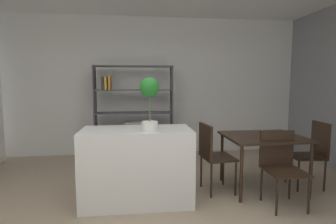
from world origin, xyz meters
The scene contains 9 objects.
ground_plane centered at (0.00, 0.00, 0.00)m, with size 9.22×9.22×0.00m, color tan.
back_partition centered at (0.00, 2.93, 1.42)m, with size 6.70×0.06×2.83m, color white.
kitchen_island centered at (-0.11, 0.56, 0.46)m, with size 1.34×0.67×0.93m, color white.
potted_plant_on_island centered at (0.05, 0.44, 1.32)m, with size 0.23×0.23×0.63m.
open_bookshelf centered at (-0.22, 2.52, 0.82)m, with size 1.50×0.36×1.81m.
dining_table centered at (1.64, 0.75, 0.68)m, with size 1.05×0.88×0.76m.
dining_chair_near centered at (1.64, 0.29, 0.53)m, with size 0.45×0.47×0.90m.
dining_chair_island_side centered at (0.90, 0.74, 0.57)m, with size 0.45×0.49×0.94m.
dining_chair_window_side centered at (2.38, 0.75, 0.55)m, with size 0.46×0.44×0.94m.
Camera 1 is at (-0.11, -2.70, 1.49)m, focal length 28.58 mm.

